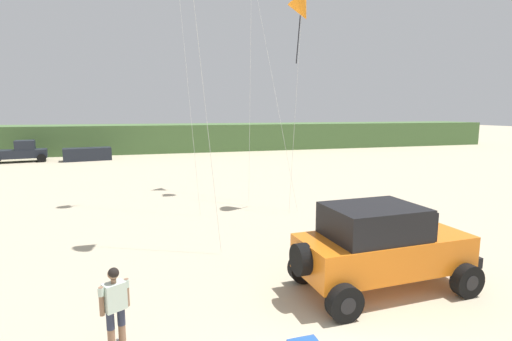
% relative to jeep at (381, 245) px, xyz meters
% --- Properties ---
extents(dune_ridge, '(90.00, 6.94, 3.11)m').
position_rel_jeep_xyz_m(dune_ridge, '(-5.20, 38.49, 0.35)').
color(dune_ridge, '#4C703D').
rests_on(dune_ridge, ground_plane).
extents(jeep, '(4.90, 2.54, 2.26)m').
position_rel_jeep_xyz_m(jeep, '(0.00, 0.00, 0.00)').
color(jeep, orange).
rests_on(jeep, ground_plane).
extents(person_watching, '(0.56, 0.44, 1.67)m').
position_rel_jeep_xyz_m(person_watching, '(-6.40, -0.75, -0.26)').
color(person_watching, '#8C664C').
rests_on(person_watching, ground_plane).
extents(distant_pickup, '(4.86, 3.08, 1.98)m').
position_rel_jeep_xyz_m(distant_pickup, '(-16.60, 31.69, -0.26)').
color(distant_pickup, '#1E232D').
rests_on(distant_pickup, ground_plane).
extents(distant_sedan, '(4.42, 2.35, 1.20)m').
position_rel_jeep_xyz_m(distant_sedan, '(-10.86, 31.22, -0.60)').
color(distant_sedan, '#1E232D').
rests_on(distant_sedan, ground_plane).
extents(kite_orange_streamer, '(1.95, 2.33, 9.91)m').
position_rel_jeep_xyz_m(kite_orange_streamer, '(1.55, 9.14, 8.03)').
color(kite_orange_streamer, orange).
rests_on(kite_orange_streamer, ground_plane).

